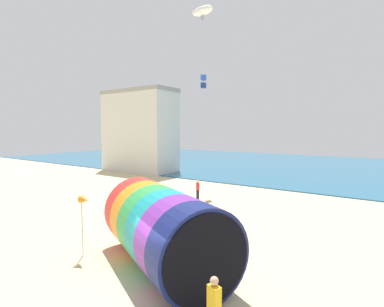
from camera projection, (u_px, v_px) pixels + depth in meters
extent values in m
plane|color=#CCBA8C|center=(164.00, 295.00, 10.11)|extent=(120.00, 120.00, 0.00)
cube|color=#236084|center=(346.00, 169.00, 42.32)|extent=(120.00, 40.00, 0.10)
cylinder|color=red|center=(141.00, 212.00, 14.48)|extent=(2.45, 3.38, 3.22)
cylinder|color=orange|center=(149.00, 218.00, 13.49)|extent=(2.45, 3.38, 3.22)
cylinder|color=green|center=(158.00, 225.00, 12.50)|extent=(2.45, 3.38, 3.22)
cylinder|color=teal|center=(169.00, 233.00, 11.51)|extent=(2.45, 3.38, 3.22)
cylinder|color=purple|center=(182.00, 242.00, 10.52)|extent=(2.45, 3.38, 3.22)
cylinder|color=navy|center=(198.00, 254.00, 9.52)|extent=(2.45, 3.38, 3.22)
cylinder|color=black|center=(208.00, 261.00, 9.01)|extent=(1.37, 2.68, 2.96)
cube|color=yellow|center=(214.00, 298.00, 7.82)|extent=(0.41, 0.33, 0.64)
sphere|color=tan|center=(214.00, 281.00, 7.79)|extent=(0.23, 0.23, 0.23)
ellipsoid|color=white|center=(202.00, 11.00, 14.85)|extent=(1.34, 0.72, 0.56)
cube|color=gray|center=(202.00, 17.00, 14.87)|extent=(0.18, 0.04, 0.33)
cube|color=blue|center=(203.00, 78.00, 26.21)|extent=(0.54, 0.54, 0.45)
cube|color=navy|center=(203.00, 85.00, 26.26)|extent=(0.54, 0.54, 0.45)
cylinder|color=black|center=(203.00, 81.00, 26.23)|extent=(0.02, 0.02, 1.21)
cylinder|color=black|center=(198.00, 194.00, 24.18)|extent=(0.24, 0.24, 0.75)
cube|color=red|center=(198.00, 186.00, 24.13)|extent=(0.41, 0.40, 0.56)
sphere|color=beige|center=(198.00, 181.00, 24.10)|extent=(0.20, 0.20, 0.20)
cylinder|color=#383D56|center=(207.00, 220.00, 17.15)|extent=(0.24, 0.24, 0.76)
cube|color=white|center=(208.00, 209.00, 17.10)|extent=(0.34, 0.42, 0.57)
sphere|color=#9E7051|center=(208.00, 202.00, 17.07)|extent=(0.21, 0.21, 0.21)
cube|color=silver|center=(139.00, 133.00, 40.13)|extent=(10.29, 4.46, 10.35)
cube|color=gray|center=(139.00, 92.00, 39.70)|extent=(10.50, 4.55, 0.50)
cylinder|color=silver|center=(82.00, 226.00, 13.10)|extent=(0.05, 0.05, 2.73)
cone|color=orange|center=(84.00, 200.00, 12.88)|extent=(0.45, 0.36, 0.36)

